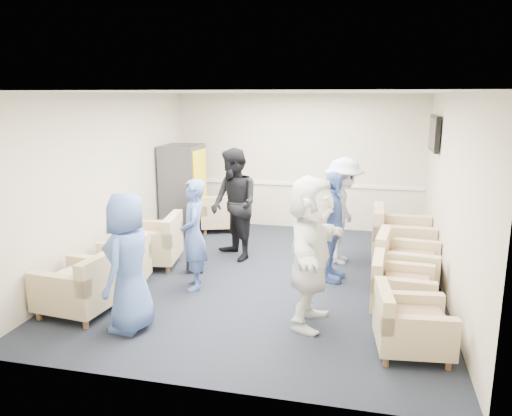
% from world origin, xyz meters
% --- Properties ---
extents(floor, '(6.00, 6.00, 0.00)m').
position_xyz_m(floor, '(0.00, 0.00, 0.00)').
color(floor, black).
rests_on(floor, ground).
extents(ceiling, '(6.00, 6.00, 0.00)m').
position_xyz_m(ceiling, '(0.00, 0.00, 2.70)').
color(ceiling, silver).
rests_on(ceiling, back_wall).
extents(back_wall, '(5.00, 0.02, 2.70)m').
position_xyz_m(back_wall, '(0.00, 3.00, 1.35)').
color(back_wall, beige).
rests_on(back_wall, floor).
extents(front_wall, '(5.00, 0.02, 2.70)m').
position_xyz_m(front_wall, '(0.00, -3.00, 1.35)').
color(front_wall, beige).
rests_on(front_wall, floor).
extents(left_wall, '(0.02, 6.00, 2.70)m').
position_xyz_m(left_wall, '(-2.50, 0.00, 1.35)').
color(left_wall, beige).
rests_on(left_wall, floor).
extents(right_wall, '(0.02, 6.00, 2.70)m').
position_xyz_m(right_wall, '(2.50, 0.00, 1.35)').
color(right_wall, beige).
rests_on(right_wall, floor).
extents(chair_rail, '(4.98, 0.04, 0.06)m').
position_xyz_m(chair_rail, '(0.00, 2.98, 0.90)').
color(chair_rail, white).
rests_on(chair_rail, back_wall).
extents(tv, '(0.10, 1.00, 0.58)m').
position_xyz_m(tv, '(2.44, 1.80, 2.05)').
color(tv, black).
rests_on(tv, right_wall).
extents(armchair_left_near, '(0.93, 0.93, 0.67)m').
position_xyz_m(armchair_left_near, '(-1.94, -1.77, 0.33)').
color(armchair_left_near, tan).
rests_on(armchair_left_near, floor).
extents(armchair_left_mid, '(0.90, 0.90, 0.63)m').
position_xyz_m(armchair_left_mid, '(-1.88, -0.93, 0.31)').
color(armchair_left_mid, tan).
rests_on(armchair_left_mid, floor).
extents(armchair_left_far, '(1.00, 1.00, 0.70)m').
position_xyz_m(armchair_left_far, '(-1.84, 0.11, 0.35)').
color(armchair_left_far, tan).
rests_on(armchair_left_far, floor).
extents(armchair_right_near, '(0.83, 0.83, 0.60)m').
position_xyz_m(armchair_right_near, '(1.92, -1.86, 0.30)').
color(armchair_right_near, tan).
rests_on(armchair_right_near, floor).
extents(armchair_right_midnear, '(0.80, 0.80, 0.60)m').
position_xyz_m(armchair_right_midnear, '(1.87, -0.85, 0.30)').
color(armchair_right_midnear, tan).
rests_on(armchair_right_midnear, floor).
extents(armchair_right_midfar, '(0.94, 0.94, 0.67)m').
position_xyz_m(armchair_right_midfar, '(1.97, 0.01, 0.34)').
color(armchair_right_midfar, tan).
rests_on(armchair_right_midfar, floor).
extents(armchair_right_far, '(0.95, 0.95, 0.76)m').
position_xyz_m(armchair_right_far, '(1.94, 1.17, 0.38)').
color(armchair_right_far, tan).
rests_on(armchair_right_far, floor).
extents(armchair_corner, '(1.03, 1.03, 0.64)m').
position_xyz_m(armchair_corner, '(-1.45, 2.37, 0.32)').
color(armchair_corner, tan).
rests_on(armchair_corner, floor).
extents(vending_machine, '(0.71, 0.82, 1.73)m').
position_xyz_m(vending_machine, '(-2.09, 2.06, 0.87)').
color(vending_machine, '#4C4C53').
rests_on(vending_machine, floor).
extents(backpack, '(0.29, 0.24, 0.43)m').
position_xyz_m(backpack, '(-1.11, -0.05, 0.22)').
color(backpack, black).
rests_on(backpack, floor).
extents(pillow, '(0.47, 0.55, 0.14)m').
position_xyz_m(pillow, '(-1.94, -1.77, 0.51)').
color(pillow, beige).
rests_on(pillow, armchair_left_near).
extents(person_front_left, '(0.52, 0.80, 1.61)m').
position_xyz_m(person_front_left, '(-1.17, -2.02, 0.81)').
color(person_front_left, '#4462A4').
rests_on(person_front_left, floor).
extents(person_mid_left, '(0.54, 0.66, 1.55)m').
position_xyz_m(person_mid_left, '(-0.89, -0.65, 0.77)').
color(person_mid_left, '#4462A4').
rests_on(person_mid_left, floor).
extents(person_back_left, '(1.12, 1.13, 1.83)m').
position_xyz_m(person_back_left, '(-0.69, 0.73, 0.92)').
color(person_back_left, black).
rests_on(person_back_left, floor).
extents(person_back_right, '(0.73, 1.16, 1.71)m').
position_xyz_m(person_back_right, '(1.05, 0.93, 0.86)').
color(person_back_right, silver).
rests_on(person_back_right, floor).
extents(person_mid_right, '(0.54, 1.00, 1.61)m').
position_xyz_m(person_mid_right, '(0.95, 0.09, 0.81)').
color(person_mid_right, '#4462A4').
rests_on(person_mid_right, floor).
extents(person_front_right, '(0.67, 1.70, 1.79)m').
position_xyz_m(person_front_right, '(0.83, -1.42, 0.89)').
color(person_front_right, white).
rests_on(person_front_right, floor).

